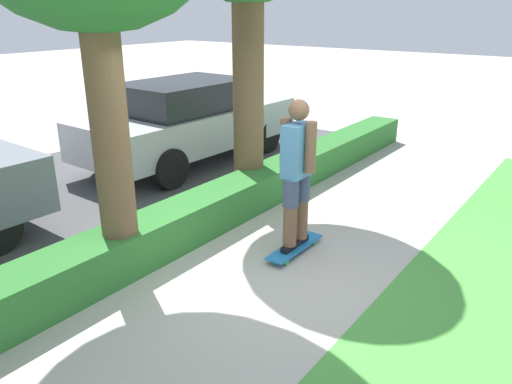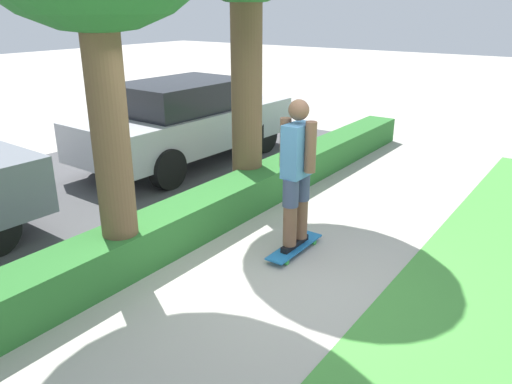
% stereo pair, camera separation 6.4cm
% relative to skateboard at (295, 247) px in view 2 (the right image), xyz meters
% --- Properties ---
extents(ground_plane, '(60.00, 60.00, 0.00)m').
position_rel_skateboard_xyz_m(ground_plane, '(-0.57, -0.25, -0.07)').
color(ground_plane, '#ADA89E').
extents(street_asphalt, '(13.10, 5.00, 0.01)m').
position_rel_skateboard_xyz_m(street_asphalt, '(-0.57, 3.95, -0.07)').
color(street_asphalt, '#474749').
rests_on(street_asphalt, ground_plane).
extents(hedge_row, '(13.10, 0.60, 0.51)m').
position_rel_skateboard_xyz_m(hedge_row, '(-0.57, 1.35, 0.18)').
color(hedge_row, '#2D702D').
rests_on(hedge_row, ground_plane).
extents(skateboard, '(0.97, 0.24, 0.09)m').
position_rel_skateboard_xyz_m(skateboard, '(0.00, 0.00, 0.00)').
color(skateboard, '#1E6BAD').
rests_on(skateboard, ground_plane).
extents(skater_person, '(0.52, 0.47, 1.81)m').
position_rel_skateboard_xyz_m(skater_person, '(0.00, 0.00, 0.98)').
color(skater_person, black).
rests_on(skater_person, skateboard).
extents(parked_car_middle, '(4.55, 1.93, 1.57)m').
position_rel_skateboard_xyz_m(parked_car_middle, '(2.11, 3.75, 0.75)').
color(parked_car_middle, '#B7B7BC').
rests_on(parked_car_middle, ground_plane).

